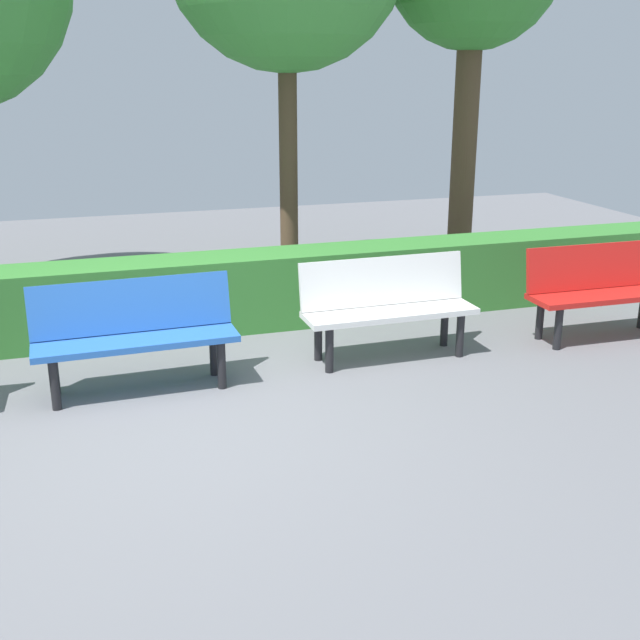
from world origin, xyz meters
The scene contains 5 objects.
ground_plane centered at (0.00, 0.00, 0.00)m, with size 17.36×17.36×0.00m, color slate.
bench_red centered at (-4.10, -0.76, 0.48)m, with size 1.44×0.47×0.86m.
bench_white centered at (-2.00, -0.86, 0.48)m, with size 1.51×0.47×0.86m.
bench_blue centered at (0.15, -0.77, 0.48)m, with size 1.56×0.50×0.86m.
hedge_row centered at (-0.93, -2.04, 0.36)m, with size 13.36×0.57×0.72m, color #387F33.
Camera 1 is at (0.50, 5.15, 2.42)m, focal length 43.92 mm.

